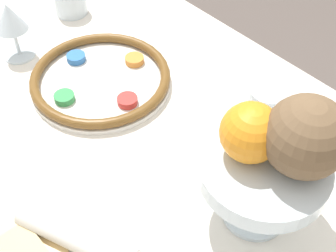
{
  "coord_description": "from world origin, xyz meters",
  "views": [
    {
      "loc": [
        0.45,
        -0.29,
        1.38
      ],
      "look_at": [
        0.02,
        0.09,
        0.77
      ],
      "focal_mm": 50.0,
      "sensor_mm": 36.0,
      "label": 1
    }
  ],
  "objects_px": {
    "napkin_roll": "(76,237)",
    "cup_mid": "(268,102)",
    "orange_fruit": "(251,133)",
    "wine_glass": "(10,20)",
    "fruit_stand": "(263,175)",
    "coconut": "(306,137)",
    "cup_near": "(70,1)",
    "seder_plate": "(101,79)"
  },
  "relations": [
    {
      "from": "cup_near",
      "to": "cup_mid",
      "type": "xyz_separation_m",
      "value": [
        0.54,
        0.09,
        0.0
      ]
    },
    {
      "from": "cup_near",
      "to": "coconut",
      "type": "bearing_deg",
      "value": -5.67
    },
    {
      "from": "fruit_stand",
      "to": "cup_near",
      "type": "relative_size",
      "value": 2.5
    },
    {
      "from": "coconut",
      "to": "napkin_roll",
      "type": "relative_size",
      "value": 0.59
    },
    {
      "from": "wine_glass",
      "to": "cup_near",
      "type": "distance_m",
      "value": 0.2
    },
    {
      "from": "wine_glass",
      "to": "napkin_roll",
      "type": "relative_size",
      "value": 0.65
    },
    {
      "from": "wine_glass",
      "to": "fruit_stand",
      "type": "xyz_separation_m",
      "value": [
        0.62,
        0.08,
        0.01
      ]
    },
    {
      "from": "seder_plate",
      "to": "cup_mid",
      "type": "bearing_deg",
      "value": 33.81
    },
    {
      "from": "wine_glass",
      "to": "cup_near",
      "type": "relative_size",
      "value": 1.68
    },
    {
      "from": "seder_plate",
      "to": "fruit_stand",
      "type": "xyz_separation_m",
      "value": [
        0.42,
        -0.0,
        0.09
      ]
    },
    {
      "from": "wine_glass",
      "to": "fruit_stand",
      "type": "distance_m",
      "value": 0.62
    },
    {
      "from": "coconut",
      "to": "wine_glass",
      "type": "bearing_deg",
      "value": -170.42
    },
    {
      "from": "seder_plate",
      "to": "orange_fruit",
      "type": "height_order",
      "value": "orange_fruit"
    },
    {
      "from": "wine_glass",
      "to": "coconut",
      "type": "distance_m",
      "value": 0.66
    },
    {
      "from": "orange_fruit",
      "to": "napkin_roll",
      "type": "relative_size",
      "value": 0.44
    },
    {
      "from": "cup_near",
      "to": "cup_mid",
      "type": "bearing_deg",
      "value": 9.02
    },
    {
      "from": "seder_plate",
      "to": "coconut",
      "type": "bearing_deg",
      "value": 4.06
    },
    {
      "from": "fruit_stand",
      "to": "wine_glass",
      "type": "bearing_deg",
      "value": -172.9
    },
    {
      "from": "napkin_roll",
      "to": "cup_near",
      "type": "xyz_separation_m",
      "value": [
        -0.54,
        0.35,
        0.01
      ]
    },
    {
      "from": "coconut",
      "to": "cup_near",
      "type": "height_order",
      "value": "coconut"
    },
    {
      "from": "coconut",
      "to": "cup_near",
      "type": "relative_size",
      "value": 1.52
    },
    {
      "from": "orange_fruit",
      "to": "cup_mid",
      "type": "height_order",
      "value": "orange_fruit"
    },
    {
      "from": "seder_plate",
      "to": "orange_fruit",
      "type": "relative_size",
      "value": 3.27
    },
    {
      "from": "fruit_stand",
      "to": "orange_fruit",
      "type": "relative_size",
      "value": 2.19
    },
    {
      "from": "seder_plate",
      "to": "coconut",
      "type": "height_order",
      "value": "coconut"
    },
    {
      "from": "napkin_roll",
      "to": "fruit_stand",
      "type": "bearing_deg",
      "value": 59.6
    },
    {
      "from": "napkin_roll",
      "to": "cup_mid",
      "type": "bearing_deg",
      "value": 89.08
    },
    {
      "from": "wine_glass",
      "to": "cup_mid",
      "type": "bearing_deg",
      "value": 28.95
    },
    {
      "from": "wine_glass",
      "to": "fruit_stand",
      "type": "bearing_deg",
      "value": 7.1
    },
    {
      "from": "seder_plate",
      "to": "coconut",
      "type": "distance_m",
      "value": 0.48
    },
    {
      "from": "cup_mid",
      "to": "orange_fruit",
      "type": "bearing_deg",
      "value": -61.69
    },
    {
      "from": "fruit_stand",
      "to": "cup_near",
      "type": "height_order",
      "value": "fruit_stand"
    },
    {
      "from": "fruit_stand",
      "to": "napkin_roll",
      "type": "distance_m",
      "value": 0.29
    },
    {
      "from": "coconut",
      "to": "cup_mid",
      "type": "relative_size",
      "value": 1.52
    },
    {
      "from": "orange_fruit",
      "to": "napkin_roll",
      "type": "height_order",
      "value": "orange_fruit"
    },
    {
      "from": "fruit_stand",
      "to": "cup_mid",
      "type": "relative_size",
      "value": 2.5
    },
    {
      "from": "orange_fruit",
      "to": "cup_near",
      "type": "xyz_separation_m",
      "value": [
        -0.65,
        0.11,
        -0.14
      ]
    },
    {
      "from": "fruit_stand",
      "to": "orange_fruit",
      "type": "xyz_separation_m",
      "value": [
        -0.03,
        -0.0,
        0.07
      ]
    },
    {
      "from": "coconut",
      "to": "cup_mid",
      "type": "xyz_separation_m",
      "value": [
        -0.17,
        0.16,
        -0.16
      ]
    },
    {
      "from": "coconut",
      "to": "napkin_roll",
      "type": "bearing_deg",
      "value": -122.12
    },
    {
      "from": "napkin_roll",
      "to": "cup_mid",
      "type": "distance_m",
      "value": 0.43
    },
    {
      "from": "coconut",
      "to": "napkin_roll",
      "type": "height_order",
      "value": "coconut"
    }
  ]
}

